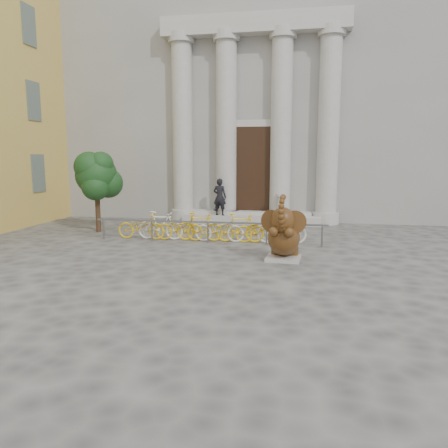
% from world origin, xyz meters
% --- Properties ---
extents(ground, '(80.00, 80.00, 0.00)m').
position_xyz_m(ground, '(0.00, 0.00, 0.00)').
color(ground, '#474442').
rests_on(ground, ground).
extents(classical_building, '(22.00, 10.70, 12.00)m').
position_xyz_m(classical_building, '(0.00, 14.93, 5.98)').
color(classical_building, gray).
rests_on(classical_building, ground).
extents(entrance_steps, '(6.00, 1.20, 0.36)m').
position_xyz_m(entrance_steps, '(0.00, 9.40, 0.18)').
color(entrance_steps, '#A8A59E').
rests_on(entrance_steps, ground).
extents(elephant_statue, '(1.26, 1.43, 1.89)m').
position_xyz_m(elephant_statue, '(1.71, 2.59, 0.69)').
color(elephant_statue, '#A8A59E').
rests_on(elephant_statue, ground).
extents(bike_rack, '(8.00, 0.53, 1.00)m').
position_xyz_m(bike_rack, '(-0.96, 4.97, 0.50)').
color(bike_rack, slate).
rests_on(bike_rack, ground).
extents(tree, '(1.78, 1.63, 3.09)m').
position_xyz_m(tree, '(-5.57, 6.06, 2.16)').
color(tree, '#332114').
rests_on(tree, ground).
extents(pedestrian, '(0.65, 0.49, 1.61)m').
position_xyz_m(pedestrian, '(-1.36, 9.05, 1.17)').
color(pedestrian, black).
rests_on(pedestrian, entrance_steps).
extents(balustrade_post, '(0.39, 0.39, 0.96)m').
position_xyz_m(balustrade_post, '(1.27, 9.10, 0.80)').
color(balustrade_post, '#A8A59E').
rests_on(balustrade_post, entrance_steps).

